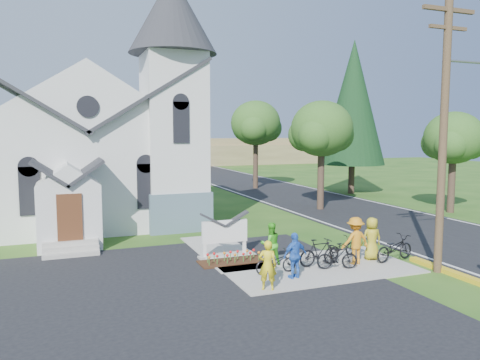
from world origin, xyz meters
name	(u,v)px	position (x,y,z in m)	size (l,w,h in m)	color
ground	(287,276)	(0.00, 0.00, 0.00)	(120.00, 120.00, 0.00)	#255017
parking_lot	(79,328)	(-7.00, -2.00, 0.01)	(20.00, 16.00, 0.02)	black
road	(317,202)	(10.00, 15.00, 0.01)	(8.00, 90.00, 0.02)	black
sidewalk	(317,267)	(1.50, 0.50, 0.03)	(7.00, 4.00, 0.05)	#9F9A8F
church	(94,128)	(-5.48, 12.48, 5.25)	(12.35, 12.00, 13.00)	white
church_sign	(225,232)	(-1.20, 3.20, 1.03)	(2.20, 0.40, 1.70)	#9F9A8F
flower_bed	(232,262)	(-1.20, 2.30, 0.04)	(2.60, 1.10, 0.07)	#33170E
utility_pole	(445,122)	(5.36, -1.50, 5.40)	(3.45, 0.28, 10.00)	#412D20
tree_road_near	(322,129)	(8.50, 12.00, 5.21)	(4.00, 4.00, 7.05)	#38271F
tree_road_mid	(256,123)	(9.00, 24.00, 5.78)	(4.40, 4.40, 7.80)	#38271F
tree_road_far	(454,138)	(15.50, 8.00, 4.63)	(3.60, 3.60, 6.30)	#38271F
conifer	(353,103)	(15.00, 18.00, 7.39)	(5.20, 5.20, 12.40)	#38271F
distant_hills	(136,151)	(3.36, 56.33, 2.17)	(61.00, 10.00, 5.60)	olive
cyclist_0	(268,265)	(-1.28, -1.14, 0.85)	(0.58, 0.38, 1.59)	yellow
bike_0	(276,262)	(-0.29, 0.31, 0.46)	(0.55, 1.58, 0.83)	black
cyclist_1	(271,244)	(-0.01, 1.38, 0.86)	(0.78, 0.61, 1.61)	green
bike_1	(337,257)	(2.02, -0.03, 0.50)	(0.43, 1.51, 0.91)	black
cyclist_2	(295,255)	(0.08, -0.41, 0.84)	(0.93, 0.39, 1.58)	blue
bike_2	(342,247)	(3.13, 1.34, 0.45)	(0.54, 1.53, 0.81)	black
cyclist_3	(355,241)	(3.03, 0.32, 0.95)	(1.16, 0.67, 1.79)	orange
bike_3	(320,252)	(1.63, 0.57, 0.57)	(0.49, 1.72, 1.03)	black
cyclist_4	(372,238)	(3.99, 0.60, 0.89)	(0.82, 0.53, 1.67)	#ADA020
bike_4	(394,248)	(4.70, 0.12, 0.55)	(0.67, 1.91, 1.00)	black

